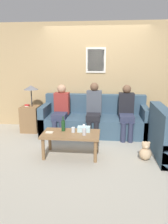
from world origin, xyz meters
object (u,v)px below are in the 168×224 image
at_px(wine_bottle, 63,125).
at_px(person_right, 126,110).
at_px(drinking_glass, 73,130).
at_px(coffee_table, 71,136).
at_px(person_middle, 94,108).
at_px(couch_main, 94,120).
at_px(teddy_bear, 145,152).
at_px(person_left, 61,109).

bearing_deg(wine_bottle, person_right, 39.97).
relative_size(wine_bottle, drinking_glass, 2.93).
height_order(coffee_table, person_right, person_right).
xyz_separation_m(drinking_glass, person_middle, (0.30, 1.09, 0.16)).
relative_size(drinking_glass, person_middle, 0.08).
xyz_separation_m(couch_main, person_middle, (-0.00, -0.19, 0.34)).
xyz_separation_m(couch_main, teddy_bear, (0.99, -1.36, -0.16)).
distance_m(person_left, teddy_bear, 2.15).
relative_size(couch_main, person_right, 2.09).
bearing_deg(person_left, drinking_glass, -67.42).
xyz_separation_m(drinking_glass, teddy_bear, (1.29, -0.08, -0.33)).
relative_size(wine_bottle, teddy_bear, 0.81).
height_order(drinking_glass, person_middle, person_middle).
distance_m(couch_main, person_right, 0.82).
bearing_deg(teddy_bear, person_right, 102.31).
relative_size(coffee_table, person_right, 0.88).
bearing_deg(couch_main, person_right, -14.66).
bearing_deg(coffee_table, person_middle, 73.29).
xyz_separation_m(coffee_table, person_middle, (0.34, 1.14, 0.27)).
relative_size(wine_bottle, person_right, 0.24).
xyz_separation_m(wine_bottle, person_left, (-0.26, 1.03, 0.08)).
bearing_deg(person_middle, person_left, -179.75).
height_order(coffee_table, person_middle, person_middle).
bearing_deg(person_right, person_left, -179.81).
xyz_separation_m(person_middle, person_right, (0.73, 0.00, -0.02)).
height_order(coffee_table, teddy_bear, coffee_table).
bearing_deg(coffee_table, person_right, 46.74).
bearing_deg(couch_main, drinking_glass, -103.35).
height_order(wine_bottle, teddy_bear, wine_bottle).
bearing_deg(drinking_glass, wine_bottle, 161.84).
distance_m(couch_main, wine_bottle, 1.34).
bearing_deg(person_middle, drinking_glass, -105.57).
height_order(drinking_glass, person_right, person_right).
height_order(person_left, person_middle, person_middle).
distance_m(wine_bottle, person_right, 1.61).
relative_size(drinking_glass, person_left, 0.08).
height_order(couch_main, wine_bottle, couch_main).
relative_size(drinking_glass, person_right, 0.08).
height_order(wine_bottle, person_left, person_left).
height_order(wine_bottle, person_middle, person_middle).
bearing_deg(couch_main, teddy_bear, -54.13).
bearing_deg(person_middle, couch_main, 89.85).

